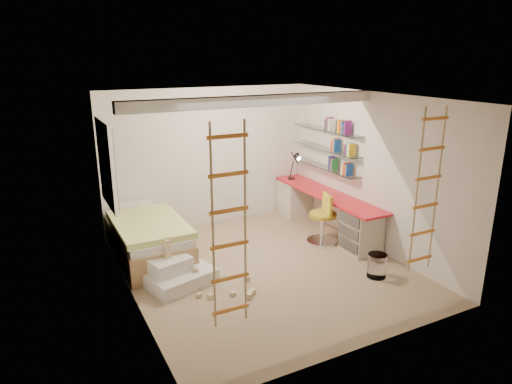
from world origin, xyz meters
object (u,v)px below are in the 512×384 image
desk (325,211)px  play_platform (176,273)px  swivel_chair (323,225)px  bed (148,238)px

desk → play_platform: desk is taller
desk → swivel_chair: (-0.36, -0.45, -0.07)m
bed → play_platform: (0.12, -1.07, -0.17)m
desk → bed: bearing=173.5°
desk → swivel_chair: swivel_chair is taller
bed → desk: bearing=-6.5°
desk → swivel_chair: bearing=-128.4°
bed → swivel_chair: (2.84, -0.81, 0.00)m
desk → bed: (-3.20, 0.36, -0.07)m
desk → play_platform: size_ratio=2.62×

